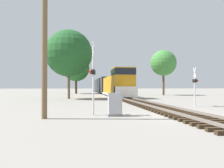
{
  "coord_description": "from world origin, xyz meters",
  "views": [
    {
      "loc": [
        -6.03,
        -12.22,
        1.71
      ],
      "look_at": [
        -2.68,
        11.22,
        2.01
      ],
      "focal_mm": 35.0,
      "sensor_mm": 36.0,
      "label": 1
    }
  ],
  "objects_px": {
    "crossing_signal_near": "(93,74)",
    "relay_cabinet": "(115,105)",
    "crossing_signal_far": "(195,82)",
    "tree_mid_background": "(163,63)",
    "utility_pole": "(45,38)",
    "tree_deep_background": "(76,68)",
    "tree_far_right": "(69,53)",
    "freight_train": "(103,86)"
  },
  "relations": [
    {
      "from": "crossing_signal_far",
      "to": "tree_deep_background",
      "type": "distance_m",
      "value": 39.11
    },
    {
      "from": "crossing_signal_far",
      "to": "tree_mid_background",
      "type": "bearing_deg",
      "value": 1.43
    },
    {
      "from": "freight_train",
      "to": "utility_pole",
      "type": "xyz_separation_m",
      "value": [
        -7.96,
        -47.17,
        2.3
      ]
    },
    {
      "from": "crossing_signal_far",
      "to": "tree_deep_background",
      "type": "xyz_separation_m",
      "value": [
        -11.12,
        37.25,
        4.29
      ]
    },
    {
      "from": "freight_train",
      "to": "crossing_signal_far",
      "type": "relative_size",
      "value": 18.38
    },
    {
      "from": "crossing_signal_near",
      "to": "tree_far_right",
      "type": "height_order",
      "value": "tree_far_right"
    },
    {
      "from": "crossing_signal_near",
      "to": "crossing_signal_far",
      "type": "height_order",
      "value": "crossing_signal_near"
    },
    {
      "from": "freight_train",
      "to": "utility_pole",
      "type": "height_order",
      "value": "utility_pole"
    },
    {
      "from": "relay_cabinet",
      "to": "tree_far_right",
      "type": "height_order",
      "value": "tree_far_right"
    },
    {
      "from": "freight_train",
      "to": "tree_mid_background",
      "type": "relative_size",
      "value": 6.79
    },
    {
      "from": "tree_far_right",
      "to": "tree_mid_background",
      "type": "distance_m",
      "value": 21.54
    },
    {
      "from": "crossing_signal_near",
      "to": "tree_mid_background",
      "type": "height_order",
      "value": "tree_mid_background"
    },
    {
      "from": "tree_mid_background",
      "to": "freight_train",
      "type": "bearing_deg",
      "value": 122.49
    },
    {
      "from": "crossing_signal_far",
      "to": "tree_mid_background",
      "type": "distance_m",
      "value": 25.91
    },
    {
      "from": "crossing_signal_far",
      "to": "freight_train",
      "type": "bearing_deg",
      "value": 22.17
    },
    {
      "from": "freight_train",
      "to": "relay_cabinet",
      "type": "xyz_separation_m",
      "value": [
        -4.05,
        -46.57,
        -1.38
      ]
    },
    {
      "from": "freight_train",
      "to": "relay_cabinet",
      "type": "bearing_deg",
      "value": -94.97
    },
    {
      "from": "freight_train",
      "to": "tree_far_right",
      "type": "height_order",
      "value": "tree_far_right"
    },
    {
      "from": "crossing_signal_near",
      "to": "utility_pole",
      "type": "distance_m",
      "value": 3.41
    },
    {
      "from": "utility_pole",
      "to": "tree_deep_background",
      "type": "height_order",
      "value": "tree_deep_background"
    },
    {
      "from": "tree_deep_background",
      "to": "utility_pole",
      "type": "bearing_deg",
      "value": -90.98
    },
    {
      "from": "relay_cabinet",
      "to": "tree_far_right",
      "type": "xyz_separation_m",
      "value": [
        -3.66,
        18.58,
        5.77
      ]
    },
    {
      "from": "crossing_signal_near",
      "to": "crossing_signal_far",
      "type": "bearing_deg",
      "value": 125.66
    },
    {
      "from": "crossing_signal_near",
      "to": "relay_cabinet",
      "type": "distance_m",
      "value": 2.28
    },
    {
      "from": "utility_pole",
      "to": "tree_mid_background",
      "type": "height_order",
      "value": "tree_mid_background"
    },
    {
      "from": "crossing_signal_near",
      "to": "tree_deep_background",
      "type": "distance_m",
      "value": 42.2
    },
    {
      "from": "tree_mid_background",
      "to": "tree_deep_background",
      "type": "relative_size",
      "value": 0.95
    },
    {
      "from": "crossing_signal_far",
      "to": "tree_mid_background",
      "type": "xyz_separation_m",
      "value": [
        6.76,
        24.61,
        4.47
      ]
    },
    {
      "from": "freight_train",
      "to": "crossing_signal_near",
      "type": "distance_m",
      "value": 46.39
    },
    {
      "from": "utility_pole",
      "to": "tree_deep_background",
      "type": "relative_size",
      "value": 0.86
    },
    {
      "from": "crossing_signal_far",
      "to": "relay_cabinet",
      "type": "relative_size",
      "value": 2.53
    },
    {
      "from": "utility_pole",
      "to": "crossing_signal_near",
      "type": "bearing_deg",
      "value": 22.41
    },
    {
      "from": "crossing_signal_near",
      "to": "utility_pole",
      "type": "relative_size",
      "value": 0.52
    },
    {
      "from": "tree_far_right",
      "to": "tree_mid_background",
      "type": "xyz_separation_m",
      "value": [
        18.37,
        11.26,
        0.14
      ]
    },
    {
      "from": "crossing_signal_far",
      "to": "utility_pole",
      "type": "bearing_deg",
      "value": 132.95
    },
    {
      "from": "freight_train",
      "to": "crossing_signal_far",
      "type": "bearing_deg",
      "value": -84.62
    },
    {
      "from": "tree_mid_background",
      "to": "tree_far_right",
      "type": "bearing_deg",
      "value": -148.5
    },
    {
      "from": "crossing_signal_near",
      "to": "relay_cabinet",
      "type": "xyz_separation_m",
      "value": [
        1.26,
        -0.49,
        -1.83
      ]
    },
    {
      "from": "utility_pole",
      "to": "tree_far_right",
      "type": "xyz_separation_m",
      "value": [
        0.25,
        19.18,
        2.09
      ]
    },
    {
      "from": "freight_train",
      "to": "tree_mid_background",
      "type": "bearing_deg",
      "value": -57.51
    },
    {
      "from": "crossing_signal_near",
      "to": "utility_pole",
      "type": "bearing_deg",
      "value": -59.13
    },
    {
      "from": "tree_deep_background",
      "to": "relay_cabinet",
      "type": "bearing_deg",
      "value": -85.72
    }
  ]
}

